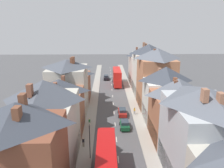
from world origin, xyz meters
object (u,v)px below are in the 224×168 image
car_parked_right_a (116,76)px  car_mid_black (125,124)px  double_decker_bus_lead (106,165)px  double_decker_bus_mid_street (117,77)px  pedestrian_mid_right (89,122)px  car_near_blue (106,77)px  pedestrian_mid_left (83,142)px  car_near_silver (122,112)px  pedestrian_far_left (135,111)px  street_lamp (90,139)px

car_parked_right_a → car_mid_black: 40.76m
double_decker_bus_lead → double_decker_bus_mid_street: bearing=85.6°
car_parked_right_a → pedestrian_mid_right: 40.53m
car_near_blue → pedestrian_mid_right: bearing=-95.0°
double_decker_bus_lead → car_parked_right_a: 56.32m
pedestrian_mid_left → pedestrian_mid_right: same height
car_near_silver → pedestrian_far_left: pedestrian_far_left is taller
car_mid_black → car_parked_right_a: bearing=90.0°
double_decker_bus_lead → car_mid_black: size_ratio=2.61×
double_decker_bus_lead → pedestrian_mid_right: (-3.33, 16.24, -1.78)m
double_decker_bus_lead → car_mid_black: double_decker_bus_lead is taller
car_near_blue → pedestrian_mid_left: bearing=-94.7°
double_decker_bus_lead → double_decker_bus_mid_street: 47.00m
car_parked_right_a → car_mid_black: bearing=-90.0°
pedestrian_mid_left → car_near_silver: bearing=60.2°
car_near_silver → pedestrian_mid_left: pedestrian_mid_left is taller
car_near_silver → car_parked_right_a: (0.00, 34.62, -0.04)m
double_decker_bus_lead → car_near_silver: bearing=80.5°
car_near_silver → pedestrian_mid_right: pedestrian_mid_right is taller
pedestrian_far_left → street_lamp: street_lamp is taller
double_decker_bus_lead → car_parked_right_a: (3.61, 56.17, -2.02)m
double_decker_bus_lead → car_near_blue: bearing=90.0°
double_decker_bus_mid_street → car_near_silver: (0.01, -25.31, -1.98)m
double_decker_bus_mid_street → pedestrian_far_left: 25.29m
pedestrian_mid_right → car_mid_black: bearing=-6.9°
double_decker_bus_lead → pedestrian_mid_right: bearing=101.6°
pedestrian_mid_left → pedestrian_mid_right: size_ratio=1.00×
double_decker_bus_lead → pedestrian_far_left: 22.76m
car_mid_black → pedestrian_mid_left: pedestrian_mid_left is taller
pedestrian_mid_right → pedestrian_far_left: 11.16m
double_decker_bus_mid_street → car_near_blue: 8.56m
double_decker_bus_lead → pedestrian_mid_left: 9.58m
double_decker_bus_lead → pedestrian_mid_left: double_decker_bus_lead is taller
pedestrian_mid_right → double_decker_bus_lead: bearing=-78.4°
car_parked_right_a → pedestrian_far_left: bearing=-85.4°
car_parked_right_a → pedestrian_far_left: (2.75, -34.38, 0.24)m
double_decker_bus_lead → pedestrian_far_left: size_ratio=6.71×
pedestrian_mid_left → street_lamp: 4.03m
double_decker_bus_mid_street → car_near_silver: bearing=-90.0°
pedestrian_mid_left → street_lamp: bearing=-66.6°
pedestrian_mid_left → pedestrian_far_left: size_ratio=1.00×
car_near_silver → pedestrian_mid_left: (-7.39, -12.92, 0.20)m
double_decker_bus_mid_street → pedestrian_far_left: (2.76, -25.08, -1.78)m
car_parked_right_a → car_near_blue: bearing=-153.5°
double_decker_bus_mid_street → car_near_silver: size_ratio=2.52×
car_parked_right_a → street_lamp: street_lamp is taller
car_mid_black → pedestrian_mid_left: size_ratio=2.57×
double_decker_bus_mid_street → car_mid_black: (0.01, -31.46, -1.98)m
double_decker_bus_lead → car_near_blue: (0.01, 54.37, -1.96)m
car_near_silver → double_decker_bus_mid_street: bearing=90.0°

